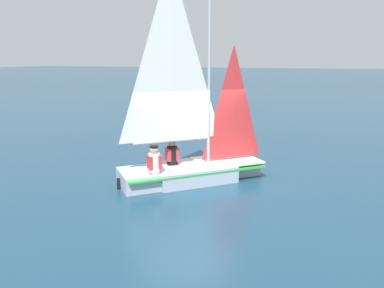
{
  "coord_description": "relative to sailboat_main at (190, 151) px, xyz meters",
  "views": [
    {
      "loc": [
        -3.98,
        9.27,
        3.35
      ],
      "look_at": [
        0.0,
        0.0,
        1.04
      ],
      "focal_mm": 35.0,
      "sensor_mm": 36.0,
      "label": 1
    }
  ],
  "objects": [
    {
      "name": "ground_plane",
      "position": [
        -0.03,
        -0.03,
        -0.86
      ],
      "size": [
        260.0,
        260.0,
        0.0
      ],
      "primitive_type": "plane",
      "color": "navy"
    },
    {
      "name": "sailboat_main",
      "position": [
        0.0,
        0.0,
        0.0
      ],
      "size": [
        3.78,
        3.82,
        5.87
      ],
      "rotation": [
        0.0,
        0.0,
        3.94
      ],
      "color": "#B2BCCC",
      "rests_on": "ground_plane"
    },
    {
      "name": "sailor_helm",
      "position": [
        0.5,
        0.12,
        -0.22
      ],
      "size": [
        0.42,
        0.42,
        1.16
      ],
      "rotation": [
        0.0,
        0.0,
        3.94
      ],
      "color": "black",
      "rests_on": "ground_plane"
    },
    {
      "name": "sailor_crew",
      "position": [
        0.58,
        1.02,
        -0.22
      ],
      "size": [
        0.42,
        0.42,
        1.16
      ],
      "rotation": [
        0.0,
        0.0,
        3.94
      ],
      "color": "black",
      "rests_on": "ground_plane"
    }
  ]
}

